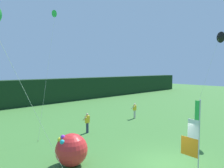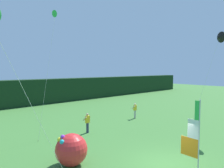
{
  "view_description": "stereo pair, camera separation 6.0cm",
  "coord_description": "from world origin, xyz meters",
  "px_view_note": "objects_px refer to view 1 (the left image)",
  "views": [
    {
      "loc": [
        -9.66,
        -6.03,
        5.37
      ],
      "look_at": [
        -0.52,
        3.95,
        4.41
      ],
      "focal_mm": 32.28,
      "sensor_mm": 36.0,
      "label": 1
    },
    {
      "loc": [
        -9.61,
        -6.07,
        5.37
      ],
      "look_at": [
        -0.52,
        3.95,
        4.41
      ],
      "focal_mm": 32.28,
      "sensor_mm": 36.0,
      "label": 2
    }
  ],
  "objects_px": {
    "person_mid_field": "(135,110)",
    "kite_green_delta_0": "(55,15)",
    "banner_flag": "(194,136)",
    "person_far_left": "(87,122)",
    "inflatable_balloon": "(71,150)",
    "kite_black_delta_2": "(219,37)"
  },
  "relations": [
    {
      "from": "inflatable_balloon",
      "to": "kite_green_delta_0",
      "type": "bearing_deg",
      "value": 69.88
    },
    {
      "from": "inflatable_balloon",
      "to": "person_mid_field",
      "type": "bearing_deg",
      "value": 24.07
    },
    {
      "from": "banner_flag",
      "to": "person_mid_field",
      "type": "xyz_separation_m",
      "value": [
        6.37,
        9.69,
        -0.94
      ]
    },
    {
      "from": "inflatable_balloon",
      "to": "kite_black_delta_2",
      "type": "xyz_separation_m",
      "value": [
        12.86,
        -2.91,
        7.22
      ]
    },
    {
      "from": "inflatable_balloon",
      "to": "kite_green_delta_0",
      "type": "height_order",
      "value": "kite_green_delta_0"
    },
    {
      "from": "kite_green_delta_0",
      "to": "kite_black_delta_2",
      "type": "bearing_deg",
      "value": -39.49
    },
    {
      "from": "kite_green_delta_0",
      "to": "banner_flag",
      "type": "bearing_deg",
      "value": -77.44
    },
    {
      "from": "kite_black_delta_2",
      "to": "inflatable_balloon",
      "type": "bearing_deg",
      "value": 167.23
    },
    {
      "from": "kite_green_delta_0",
      "to": "kite_black_delta_2",
      "type": "height_order",
      "value": "kite_green_delta_0"
    },
    {
      "from": "banner_flag",
      "to": "person_far_left",
      "type": "relative_size",
      "value": 2.28
    },
    {
      "from": "banner_flag",
      "to": "person_far_left",
      "type": "xyz_separation_m",
      "value": [
        -0.47,
        9.03,
        -0.94
      ]
    },
    {
      "from": "person_far_left",
      "to": "inflatable_balloon",
      "type": "bearing_deg",
      "value": -134.02
    },
    {
      "from": "person_far_left",
      "to": "kite_black_delta_2",
      "type": "bearing_deg",
      "value": -39.09
    },
    {
      "from": "person_mid_field",
      "to": "kite_green_delta_0",
      "type": "bearing_deg",
      "value": 173.33
    },
    {
      "from": "person_far_left",
      "to": "kite_black_delta_2",
      "type": "height_order",
      "value": "kite_black_delta_2"
    },
    {
      "from": "person_mid_field",
      "to": "inflatable_balloon",
      "type": "height_order",
      "value": "inflatable_balloon"
    },
    {
      "from": "banner_flag",
      "to": "person_mid_field",
      "type": "height_order",
      "value": "banner_flag"
    },
    {
      "from": "person_far_left",
      "to": "inflatable_balloon",
      "type": "xyz_separation_m",
      "value": [
        -4.08,
        -4.22,
        0.01
      ]
    },
    {
      "from": "person_mid_field",
      "to": "kite_green_delta_0",
      "type": "height_order",
      "value": "kite_green_delta_0"
    },
    {
      "from": "kite_green_delta_0",
      "to": "kite_black_delta_2",
      "type": "relative_size",
      "value": 1.19
    },
    {
      "from": "kite_green_delta_0",
      "to": "person_far_left",
      "type": "bearing_deg",
      "value": -41.29
    },
    {
      "from": "person_mid_field",
      "to": "inflatable_balloon",
      "type": "relative_size",
      "value": 0.93
    }
  ]
}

